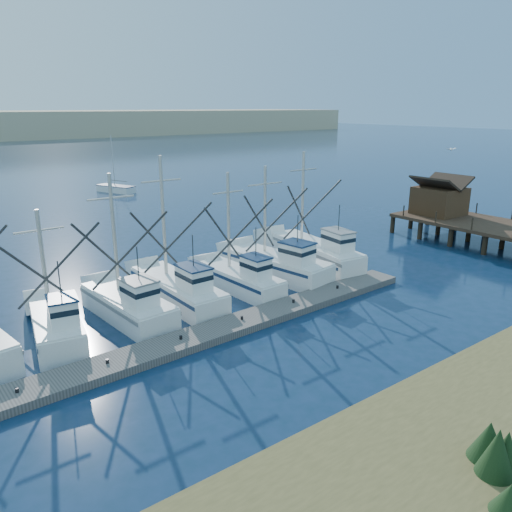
# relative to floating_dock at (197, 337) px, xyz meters

# --- Properties ---
(ground) EXTENTS (500.00, 500.00, 0.00)m
(ground) POSITION_rel_floating_dock_xyz_m (9.07, -5.81, -0.21)
(ground) COLOR #0D263D
(ground) RESTS_ON ground
(shore_bank) EXTENTS (40.00, 10.00, 1.60)m
(shore_bank) POSITION_rel_floating_dock_xyz_m (1.07, -15.81, 0.59)
(shore_bank) COLOR #4C422D
(shore_bank) RESTS_ON ground
(floating_dock) EXTENTS (31.96, 3.35, 0.43)m
(floating_dock) POSITION_rel_floating_dock_xyz_m (0.00, 0.00, 0.00)
(floating_dock) COLOR #67615C
(floating_dock) RESTS_ON ground
(timber_pier) EXTENTS (7.00, 20.00, 8.00)m
(timber_pier) POSITION_rel_floating_dock_xyz_m (30.56, 2.65, 2.36)
(timber_pier) COLOR black
(timber_pier) RESTS_ON ground
(trawler_fleet) EXTENTS (31.46, 9.65, 9.39)m
(trawler_fleet) POSITION_rel_floating_dock_xyz_m (0.83, 5.21, 0.76)
(trawler_fleet) COLOR white
(trawler_fleet) RESTS_ON ground
(sailboat_near) EXTENTS (4.10, 6.27, 8.10)m
(sailboat_near) POSITION_rel_floating_dock_xyz_m (14.87, 48.77, 0.28)
(sailboat_near) COLOR white
(sailboat_near) RESTS_ON ground
(flying_gull) EXTENTS (1.23, 0.22, 0.22)m
(flying_gull) POSITION_rel_floating_dock_xyz_m (24.94, 1.98, 8.51)
(flying_gull) COLOR white
(flying_gull) RESTS_ON ground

